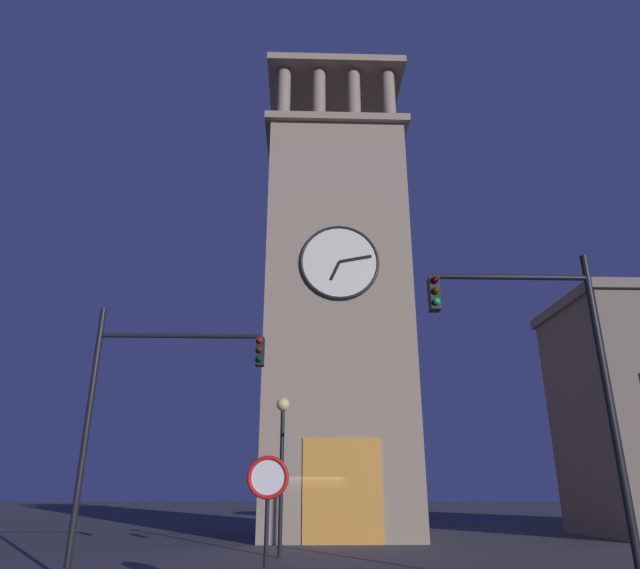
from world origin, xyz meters
The scene contains 6 objects.
ground_plane centered at (0.00, 0.00, 0.00)m, with size 200.00×200.00×0.00m, color #424247.
clocktower centered at (-1.18, -3.27, 10.45)m, with size 7.40×9.07×26.46m.
traffic_signal_near centered at (4.52, 10.05, 4.28)m, with size 4.46×0.41×6.59m.
traffic_signal_mid centered at (-4.84, 13.18, 4.52)m, with size 3.67×0.41×6.95m.
street_lamp centered at (1.12, 5.30, 3.47)m, with size 0.44×0.44×4.96m.
no_horn_sign centered at (1.08, 13.64, 2.00)m, with size 0.78×0.14×2.58m.
Camera 1 is at (0.47, 24.60, 1.94)m, focal length 31.29 mm.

